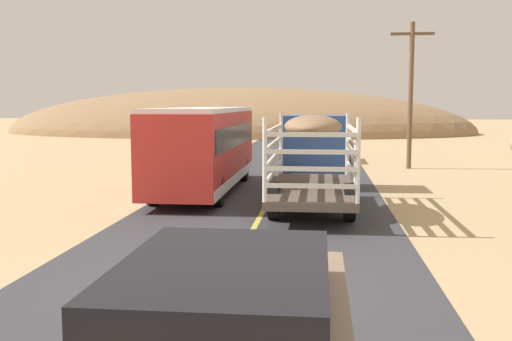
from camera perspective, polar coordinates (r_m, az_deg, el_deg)
ground_plane at (r=11.33m, az=-3.11°, el=-10.92°), size 240.00×240.00×0.00m
road_surface at (r=11.33m, az=-3.11°, el=-10.88°), size 8.00×120.00×0.02m
road_centre_line at (r=11.33m, az=-3.11°, el=-10.82°), size 0.16×117.60×0.00m
livestock_truck at (r=21.55m, az=5.61°, el=2.20°), size 2.53×9.70×3.02m
bus at (r=22.67m, az=-5.00°, el=2.31°), size 2.54×10.00×3.21m
car_far at (r=35.12m, az=5.66°, el=2.69°), size 1.90×4.62×1.93m
power_pole_mid at (r=31.75m, az=14.71°, el=7.47°), size 2.20×0.24×7.53m
boulder_mid_field at (r=40.47m, az=-7.98°, el=2.31°), size 1.11×1.07×0.97m
distant_hill at (r=69.21m, az=-1.88°, el=3.67°), size 54.46×27.65×10.41m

